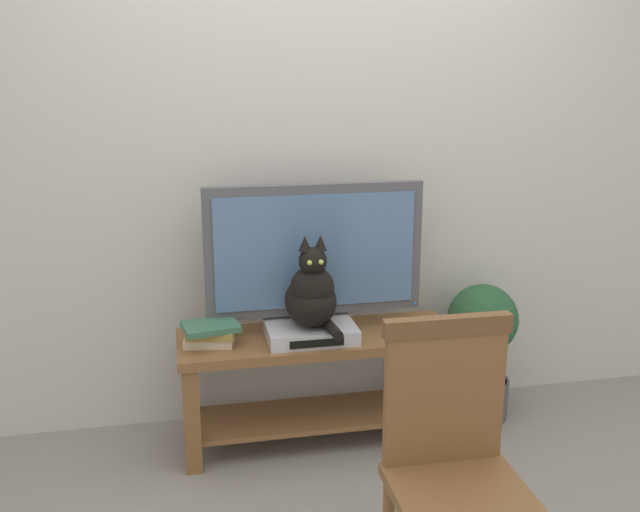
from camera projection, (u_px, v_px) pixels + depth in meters
back_wall at (317, 132)px, 3.38m from camera, size 7.00×0.12×2.80m
tv_stand at (318, 368)px, 3.28m from camera, size 1.26×0.41×0.53m
tv at (315, 254)px, 3.21m from camera, size 0.99×0.20×0.68m
media_box at (311, 332)px, 3.18m from camera, size 0.39×0.28×0.07m
cat at (312, 294)px, 3.12m from camera, size 0.23×0.36×0.42m
wooden_chair at (454, 454)px, 2.20m from camera, size 0.42×0.42×0.97m
book_stack at (210, 333)px, 3.11m from camera, size 0.26×0.21×0.10m
potted_plant at (481, 344)px, 3.51m from camera, size 0.34×0.34×0.68m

